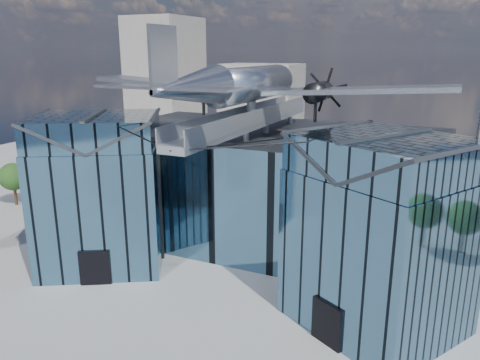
% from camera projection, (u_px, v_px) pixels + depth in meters
% --- Properties ---
extents(ground_plane, '(120.00, 120.00, 0.00)m').
position_uv_depth(ground_plane, '(229.00, 281.00, 34.41)').
color(ground_plane, gray).
extents(museum, '(32.88, 24.50, 17.60)m').
position_uv_depth(museum, '(260.00, 188.00, 38.02)').
color(museum, '#436C8A').
rests_on(museum, ground).
extents(bg_towers, '(77.00, 24.50, 26.00)m').
position_uv_depth(bg_towers, '(374.00, 91.00, 75.31)').
color(bg_towers, gray).
rests_on(bg_towers, ground).
extents(tree_side_w, '(3.31, 3.31, 4.69)m').
position_uv_depth(tree_side_w, '(13.00, 177.00, 50.55)').
color(tree_side_w, '#311F13').
rests_on(tree_side_w, ground).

